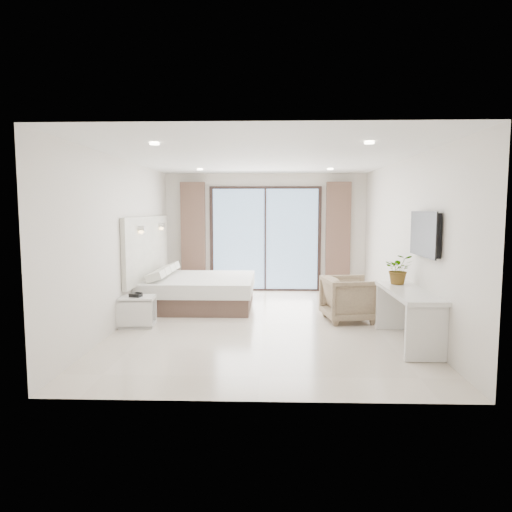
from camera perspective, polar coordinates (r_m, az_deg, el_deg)
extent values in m
plane|color=beige|center=(7.65, 0.89, -8.41)|extent=(6.20, 6.20, 0.00)
cube|color=silver|center=(10.53, 1.17, 2.93)|extent=(4.60, 0.02, 2.70)
cube|color=silver|center=(4.35, 0.28, -1.22)|extent=(4.60, 0.02, 2.70)
cube|color=silver|center=(7.82, -16.20, 1.69)|extent=(0.02, 6.20, 2.70)
cube|color=silver|center=(7.75, 18.18, 1.59)|extent=(0.02, 6.20, 2.70)
cube|color=white|center=(7.46, 0.93, 12.11)|extent=(4.60, 6.20, 0.02)
cube|color=silver|center=(9.06, -13.34, 1.04)|extent=(0.08, 3.00, 1.20)
cube|color=black|center=(6.68, 20.47, 2.60)|extent=(0.06, 1.00, 0.58)
cube|color=black|center=(6.66, 20.15, 2.60)|extent=(0.02, 1.04, 0.62)
cube|color=black|center=(10.51, 1.17, 2.11)|extent=(2.56, 0.04, 2.42)
cube|color=#85AAD5|center=(10.48, 1.17, 2.10)|extent=(2.40, 0.01, 2.30)
cube|color=brown|center=(10.54, -7.85, 2.34)|extent=(0.55, 0.14, 2.50)
cube|color=brown|center=(10.51, 10.20, 2.29)|extent=(0.55, 0.14, 2.50)
cylinder|color=white|center=(5.85, -12.58, 13.52)|extent=(0.12, 0.12, 0.02)
cylinder|color=white|center=(5.79, 13.98, 13.56)|extent=(0.12, 0.12, 0.02)
cylinder|color=white|center=(9.36, -7.03, 10.68)|extent=(0.12, 0.12, 0.02)
cylinder|color=white|center=(9.33, 9.25, 10.66)|extent=(0.12, 0.12, 0.02)
cube|color=brown|center=(8.99, -7.03, -5.27)|extent=(1.99, 1.89, 0.32)
cube|color=white|center=(8.94, -7.05, -3.45)|extent=(2.07, 1.97, 0.26)
cube|color=silver|center=(8.42, -12.43, -2.75)|extent=(0.28, 0.40, 0.14)
cube|color=silver|center=(8.83, -11.75, -2.34)|extent=(0.28, 0.40, 0.14)
cube|color=silver|center=(9.25, -11.12, -1.95)|extent=(0.28, 0.40, 0.14)
cube|color=silver|center=(9.67, -10.55, -1.61)|extent=(0.28, 0.40, 0.14)
cube|color=silver|center=(7.60, -14.61, -5.11)|extent=(0.57, 0.48, 0.05)
cube|color=silver|center=(7.69, -14.52, -8.30)|extent=(0.57, 0.48, 0.05)
cube|color=silver|center=(7.46, -14.98, -7.07)|extent=(0.54, 0.09, 0.44)
cube|color=silver|center=(7.83, -14.16, -6.45)|extent=(0.54, 0.09, 0.44)
cube|color=black|center=(7.57, -14.80, -4.74)|extent=(0.21, 0.18, 0.06)
cube|color=silver|center=(6.70, 18.52, -4.30)|extent=(0.53, 1.71, 0.06)
cube|color=silver|center=(6.07, 20.51, -9.14)|extent=(0.51, 0.06, 0.71)
cube|color=silver|center=(7.50, 16.73, -6.18)|extent=(0.51, 0.06, 0.71)
imported|color=#33662D|center=(7.14, 17.43, -1.99)|extent=(0.48, 0.52, 0.35)
imported|color=#998764|center=(7.90, 11.57, -4.99)|extent=(0.87, 0.91, 0.83)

